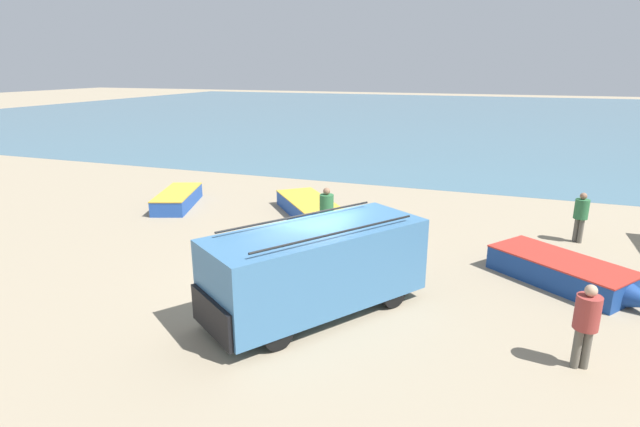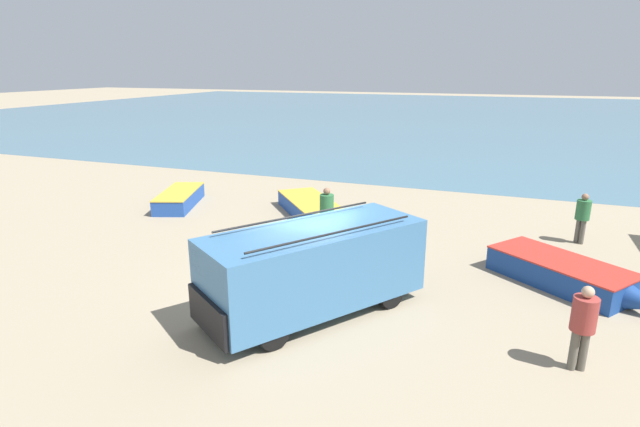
{
  "view_description": "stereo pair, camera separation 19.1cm",
  "coord_description": "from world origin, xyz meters",
  "px_view_note": "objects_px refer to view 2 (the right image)",
  "views": [
    {
      "loc": [
        4.47,
        -10.99,
        5.52
      ],
      "look_at": [
        -0.77,
        3.38,
        1.0
      ],
      "focal_mm": 28.0,
      "sensor_mm": 36.0,
      "label": 1
    },
    {
      "loc": [
        4.65,
        -10.92,
        5.52
      ],
      "look_at": [
        -0.77,
        3.38,
        1.0
      ],
      "focal_mm": 28.0,
      "sensor_mm": 36.0,
      "label": 2
    }
  ],
  "objects_px": {
    "fisherman_0": "(583,321)",
    "fishing_rowboat_1": "(310,207)",
    "fisherman_1": "(583,214)",
    "parked_van": "(314,267)",
    "fishing_rowboat_0": "(181,197)",
    "fishing_rowboat_2": "(565,274)",
    "fisherman_2": "(327,209)"
  },
  "relations": [
    {
      "from": "parked_van",
      "to": "fisherman_2",
      "type": "relative_size",
      "value": 3.07
    },
    {
      "from": "fisherman_1",
      "to": "parked_van",
      "type": "bearing_deg",
      "value": -179.62
    },
    {
      "from": "parked_van",
      "to": "fisherman_2",
      "type": "bearing_deg",
      "value": -128.95
    },
    {
      "from": "parked_van",
      "to": "fisherman_0",
      "type": "height_order",
      "value": "parked_van"
    },
    {
      "from": "parked_van",
      "to": "fisherman_0",
      "type": "bearing_deg",
      "value": 120.3
    },
    {
      "from": "fishing_rowboat_1",
      "to": "fishing_rowboat_0",
      "type": "bearing_deg",
      "value": -124.98
    },
    {
      "from": "fishing_rowboat_1",
      "to": "fisherman_1",
      "type": "relative_size",
      "value": 2.45
    },
    {
      "from": "fishing_rowboat_2",
      "to": "fisherman_2",
      "type": "xyz_separation_m",
      "value": [
        -7.08,
        1.23,
        0.71
      ]
    },
    {
      "from": "fishing_rowboat_1",
      "to": "fisherman_2",
      "type": "distance_m",
      "value": 2.98
    },
    {
      "from": "fisherman_1",
      "to": "fishing_rowboat_2",
      "type": "bearing_deg",
      "value": -150.17
    },
    {
      "from": "parked_van",
      "to": "fishing_rowboat_0",
      "type": "distance_m",
      "value": 11.02
    },
    {
      "from": "fishing_rowboat_1",
      "to": "fisherman_1",
      "type": "xyz_separation_m",
      "value": [
        9.35,
        0.1,
        0.69
      ]
    },
    {
      "from": "parked_van",
      "to": "fisherman_2",
      "type": "distance_m",
      "value": 5.14
    },
    {
      "from": "parked_van",
      "to": "fishing_rowboat_0",
      "type": "xyz_separation_m",
      "value": [
        -8.61,
        6.81,
        -0.83
      ]
    },
    {
      "from": "fisherman_2",
      "to": "fisherman_0",
      "type": "bearing_deg",
      "value": -70.18
    },
    {
      "from": "parked_van",
      "to": "fisherman_0",
      "type": "distance_m",
      "value": 5.51
    },
    {
      "from": "fishing_rowboat_1",
      "to": "fishing_rowboat_2",
      "type": "bearing_deg",
      "value": 26.42
    },
    {
      "from": "parked_van",
      "to": "fisherman_0",
      "type": "xyz_separation_m",
      "value": [
        5.5,
        -0.39,
        -0.11
      ]
    },
    {
      "from": "fisherman_0",
      "to": "fisherman_1",
      "type": "xyz_separation_m",
      "value": [
        0.83,
        7.85,
        -0.03
      ]
    },
    {
      "from": "fishing_rowboat_2",
      "to": "fishing_rowboat_0",
      "type": "bearing_deg",
      "value": -155.86
    },
    {
      "from": "fishing_rowboat_2",
      "to": "fisherman_0",
      "type": "distance_m",
      "value": 4.14
    },
    {
      "from": "parked_van",
      "to": "fishing_rowboat_0",
      "type": "relative_size",
      "value": 1.31
    },
    {
      "from": "fishing_rowboat_1",
      "to": "fisherman_2",
      "type": "bearing_deg",
      "value": -8.03
    },
    {
      "from": "fisherman_1",
      "to": "fisherman_0",
      "type": "bearing_deg",
      "value": -145.36
    },
    {
      "from": "fisherman_1",
      "to": "fishing_rowboat_1",
      "type": "bearing_deg",
      "value": 131.29
    },
    {
      "from": "fisherman_0",
      "to": "fishing_rowboat_1",
      "type": "bearing_deg",
      "value": 33.81
    },
    {
      "from": "fisherman_0",
      "to": "fisherman_1",
      "type": "relative_size",
      "value": 1.03
    },
    {
      "from": "fishing_rowboat_1",
      "to": "fisherman_2",
      "type": "height_order",
      "value": "fisherman_2"
    },
    {
      "from": "fisherman_0",
      "to": "fisherman_2",
      "type": "bearing_deg",
      "value": 38.78
    },
    {
      "from": "fishing_rowboat_0",
      "to": "fisherman_2",
      "type": "relative_size",
      "value": 2.34
    },
    {
      "from": "fishing_rowboat_1",
      "to": "fishing_rowboat_2",
      "type": "relative_size",
      "value": 1.0
    },
    {
      "from": "fishing_rowboat_1",
      "to": "fishing_rowboat_2",
      "type": "xyz_separation_m",
      "value": [
        8.63,
        -3.67,
        0.04
      ]
    }
  ]
}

